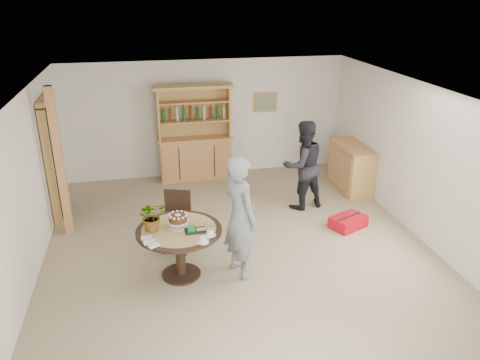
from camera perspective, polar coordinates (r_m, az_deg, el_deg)
name	(u,v)px	position (r m, az deg, el deg)	size (l,w,h in m)	color
ground	(240,252)	(7.46, 0.01, -8.73)	(7.00, 7.00, 0.00)	tan
room_shell	(240,147)	(6.74, 0.02, 4.07)	(6.04, 7.04, 2.52)	white
doorway	(53,157)	(8.85, -21.81, 2.62)	(0.13, 1.10, 2.18)	black
pine_post	(60,164)	(8.01, -21.14, 1.84)	(0.12, 0.12, 2.50)	tan
hutch	(195,148)	(10.06, -5.50, 3.92)	(1.62, 0.54, 2.04)	tan
sideboard	(351,167)	(9.80, 13.39, 1.55)	(0.54, 1.26, 0.94)	tan
dining_table	(179,238)	(6.66, -7.39, -7.08)	(1.20, 1.20, 0.76)	black
dining_chair	(177,217)	(7.42, -7.74, -4.44)	(0.53, 0.53, 0.95)	black
birthday_cake	(178,219)	(6.57, -7.55, -4.75)	(0.30, 0.30, 0.20)	white
flower_vase	(152,216)	(6.52, -10.66, -4.32)	(0.38, 0.33, 0.42)	#3F7233
gift_tray	(195,230)	(6.48, -5.48, -6.04)	(0.30, 0.20, 0.08)	black
coffee_cup_a	(210,233)	(6.35, -3.64, -6.44)	(0.15, 0.15, 0.09)	white
coffee_cup_b	(203,240)	(6.20, -4.51, -7.33)	(0.15, 0.15, 0.08)	white
napkins	(150,242)	(6.29, -10.96, -7.41)	(0.24, 0.33, 0.03)	white
teen_boy	(240,217)	(6.53, 0.02, -4.51)	(0.66, 0.43, 1.81)	slate
adult_person	(303,165)	(8.67, 7.67, 1.81)	(0.82, 0.64, 1.68)	black
red_suitcase	(348,222)	(8.35, 13.04, -4.99)	(0.71, 0.61, 0.21)	red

